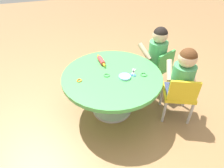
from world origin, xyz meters
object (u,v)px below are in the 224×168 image
object	(u,v)px
child_chair_left	(179,94)
seated_child_right	(158,49)
seated_child_left	(183,73)
rolling_pin	(101,61)
child_chair_right	(158,67)
craft_scissors	(133,74)
craft_table	(112,82)

from	to	relation	value
child_chair_left	seated_child_right	distance (m)	0.60
seated_child_left	rolling_pin	world-z (taller)	seated_child_left
seated_child_left	child_chair_right	size ratio (longest dim) A/B	0.95
rolling_pin	craft_scissors	distance (m)	0.39
child_chair_left	seated_child_left	bearing A→B (deg)	-24.52
child_chair_left	craft_table	bearing A→B (deg)	62.54
seated_child_left	seated_child_right	bearing A→B (deg)	-1.69
craft_table	seated_child_right	world-z (taller)	seated_child_right
rolling_pin	craft_scissors	world-z (taller)	rolling_pin
rolling_pin	craft_table	bearing A→B (deg)	-171.88
seated_child_right	child_chair_left	bearing A→B (deg)	176.70
child_chair_right	child_chair_left	bearing A→B (deg)	174.93
craft_table	child_chair_left	xyz separation A→B (m)	(-0.31, -0.60, -0.07)
seated_child_right	child_chair_right	bearing A→B (deg)	-159.74
child_chair_right	craft_table	bearing A→B (deg)	107.33
seated_child_left	craft_scissors	bearing A→B (deg)	62.09
seated_child_right	craft_scissors	world-z (taller)	seated_child_right
rolling_pin	craft_scissors	size ratio (longest dim) A/B	1.65
seated_child_left	child_chair_right	world-z (taller)	seated_child_left
child_chair_right	seated_child_right	distance (m)	0.23
child_chair_right	rolling_pin	bearing A→B (deg)	85.74
rolling_pin	craft_scissors	bearing A→B (deg)	-142.48
seated_child_right	craft_scissors	distance (m)	0.53
craft_table	seated_child_right	xyz separation A→B (m)	(0.24, -0.63, 0.16)
craft_table	child_chair_left	world-z (taller)	child_chair_left
child_chair_right	craft_scissors	xyz separation A→B (m)	(-0.26, 0.45, 0.17)
craft_table	rolling_pin	world-z (taller)	rolling_pin
seated_child_left	seated_child_right	size ratio (longest dim) A/B	1.00
child_chair_left	child_chair_right	distance (m)	0.52
seated_child_left	craft_scissors	xyz separation A→B (m)	(0.22, 0.42, -0.06)
craft_table	child_chair_left	bearing A→B (deg)	-117.46
craft_table	seated_child_left	world-z (taller)	seated_child_left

